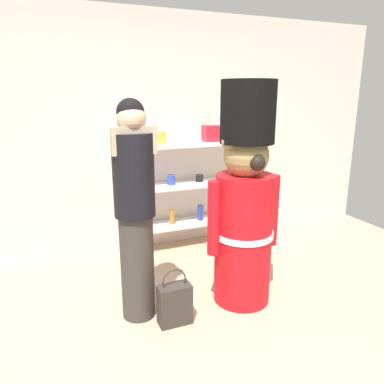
{
  "coord_description": "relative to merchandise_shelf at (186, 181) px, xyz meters",
  "views": [
    {
      "loc": [
        -0.9,
        -1.82,
        1.74
      ],
      "look_at": [
        0.15,
        0.74,
        1.0
      ],
      "focal_mm": 34.48,
      "sensor_mm": 36.0,
      "label": 1
    }
  ],
  "objects": [
    {
      "name": "ground_plane",
      "position": [
        -0.59,
        -1.98,
        -0.78
      ],
      "size": [
        6.4,
        6.4,
        0.0
      ],
      "primitive_type": "plane",
      "color": "tan"
    },
    {
      "name": "back_wall",
      "position": [
        -0.59,
        0.22,
        0.52
      ],
      "size": [
        6.4,
        0.12,
        2.6
      ],
      "primitive_type": "cube",
      "color": "silver",
      "rests_on": "ground_plane"
    },
    {
      "name": "merchandise_shelf",
      "position": [
        0.0,
        0.0,
        0.0
      ],
      "size": [
        1.46,
        0.35,
        1.53
      ],
      "color": "white",
      "rests_on": "ground_plane"
    },
    {
      "name": "teddy_bear_guard",
      "position": [
        0.01,
        -1.29,
        0.09
      ],
      "size": [
        0.65,
        0.5,
        1.85
      ],
      "color": "red",
      "rests_on": "ground_plane"
    },
    {
      "name": "person_shopper",
      "position": [
        -0.88,
        -1.18,
        0.13
      ],
      "size": [
        0.32,
        0.31,
        1.71
      ],
      "color": "#38332D",
      "rests_on": "ground_plane"
    },
    {
      "name": "shopping_bag",
      "position": [
        -0.65,
        -1.4,
        -0.61
      ],
      "size": [
        0.26,
        0.14,
        0.46
      ],
      "color": "#332D28",
      "rests_on": "ground_plane"
    }
  ]
}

